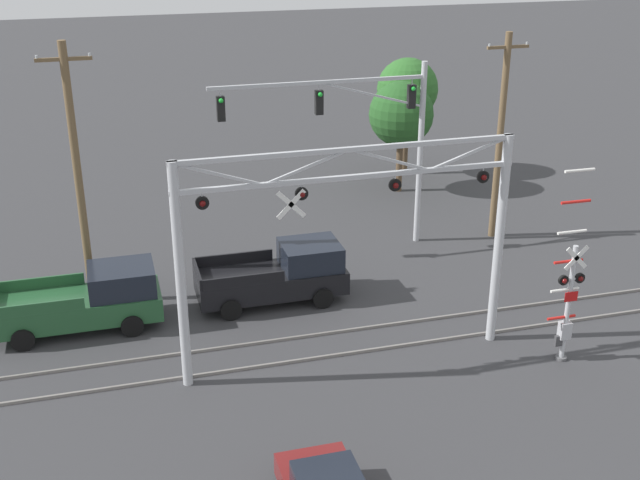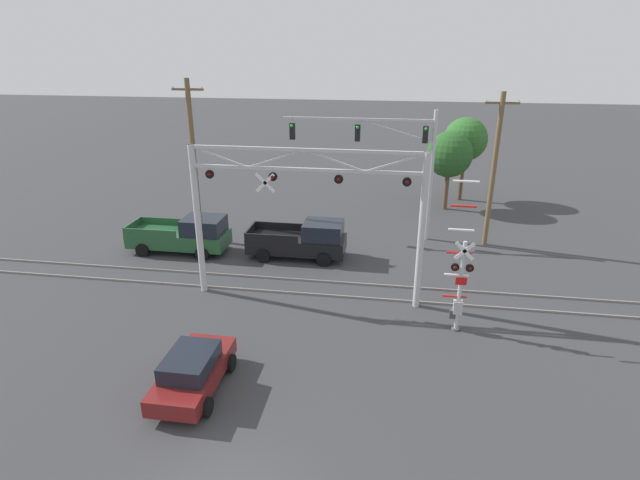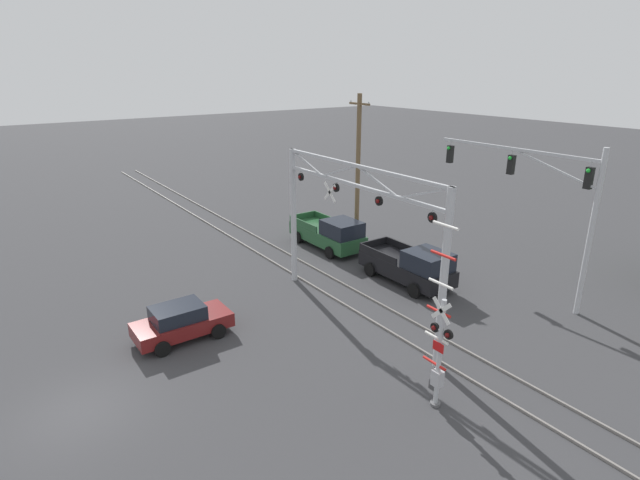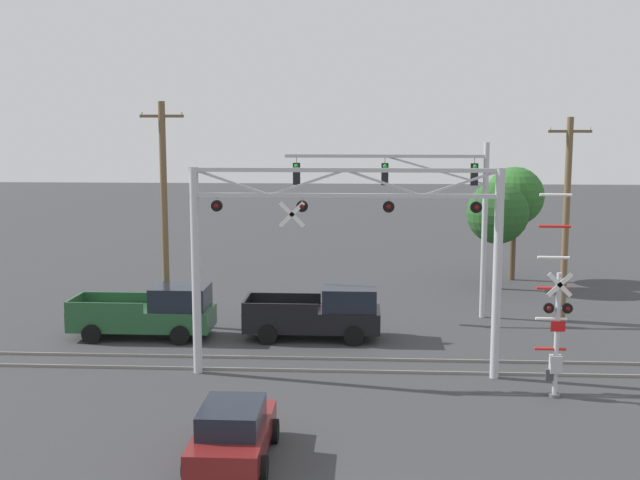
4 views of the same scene
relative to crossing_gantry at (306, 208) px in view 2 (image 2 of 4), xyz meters
name	(u,v)px [view 2 (image 2 of 4)]	position (x,y,z in m)	size (l,w,h in m)	color
rail_track_near	(308,294)	(0.01, 0.28, -4.34)	(80.00, 0.08, 0.10)	gray
rail_track_far	(313,281)	(0.01, 1.72, -4.34)	(80.00, 0.08, 0.10)	gray
crossing_gantry	(306,208)	(0.00, 0.00, 0.00)	(10.30, 0.31, 6.99)	#B7BABF
crossing_signal_mast	(459,284)	(6.55, -1.80, -2.27)	(1.13, 0.35, 6.34)	#B7BABF
traffic_signal_span	(396,153)	(3.73, 8.54, 0.81)	(8.76, 0.39, 7.64)	#B7BABF
pickup_truck_lead	(303,240)	(-1.03, 4.68, -3.38)	(5.34, 2.31, 2.09)	black
pickup_truck_following	(185,235)	(-7.76, 4.43, -3.38)	(5.57, 2.31, 2.09)	#23512D
sedan_waiting	(193,371)	(-2.60, -7.12, -3.62)	(2.01, 3.95, 1.50)	maroon
utility_pole_left	(194,161)	(-7.66, 6.44, 0.42)	(1.80, 0.28, 9.33)	brown
utility_pole_right	(494,170)	(9.17, 8.15, 0.11)	(1.80, 0.28, 8.70)	brown
background_tree_beyond_span	(450,155)	(7.38, 14.80, -0.48)	(3.16, 3.16, 5.52)	brown
background_tree_far_left_verge	(465,140)	(8.66, 17.31, 0.15)	(3.16, 3.16, 6.15)	brown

